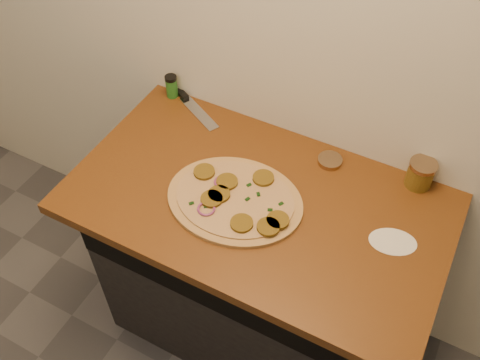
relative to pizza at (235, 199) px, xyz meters
The scene contains 8 objects.
cabinet 0.49m from the pizza, 53.62° to the left, with size 1.10×0.60×0.86m, color black.
countertop 0.08m from the pizza, 40.05° to the left, with size 1.20×0.70×0.04m, color brown.
pizza is the anchor object (origin of this frame).
chefs_knife 0.52m from the pizza, 138.12° to the left, with size 0.29×0.18×0.02m.
mason_jar_lid 0.36m from the pizza, 55.90° to the left, with size 0.08×0.08×0.02m, color #977857.
salsa_jar 0.60m from the pizza, 34.96° to the left, with size 0.09×0.09×0.10m.
spice_shaker 0.57m from the pizza, 142.49° to the left, with size 0.04×0.04×0.09m.
flour_spill 0.49m from the pizza, ahead, with size 0.14×0.14×0.00m, color silver.
Camera 1 is at (0.45, 0.43, 2.20)m, focal length 40.00 mm.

